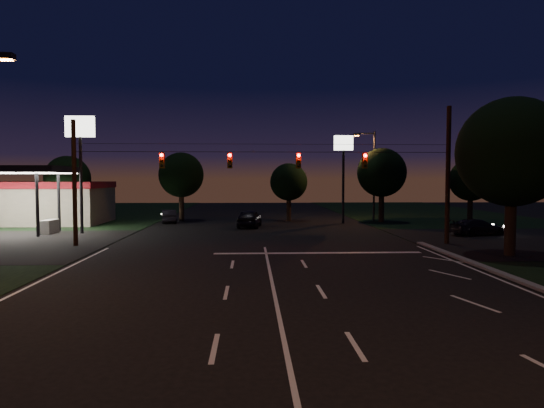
{
  "coord_description": "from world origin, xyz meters",
  "views": [
    {
      "loc": [
        -0.87,
        -16.11,
        4.29
      ],
      "look_at": [
        0.21,
        8.49,
        3.0
      ],
      "focal_mm": 32.0,
      "sensor_mm": 36.0,
      "label": 1
    }
  ],
  "objects": [
    {
      "name": "pole_sign_right",
      "position": [
        8.0,
        30.0,
        6.24
      ],
      "size": [
        1.8,
        0.3,
        8.4
      ],
      "color": "black",
      "rests_on": "ground"
    },
    {
      "name": "car_oncoming_a",
      "position": [
        -1.0,
        26.69,
        0.79
      ],
      "size": [
        2.42,
        4.82,
        1.57
      ],
      "primitive_type": "imported",
      "rotation": [
        0.0,
        0.0,
        3.02
      ],
      "color": "black",
      "rests_on": "ground"
    },
    {
      "name": "stop_bar",
      "position": [
        3.0,
        11.5,
        0.01
      ],
      "size": [
        12.0,
        0.5,
        0.01
      ],
      "primitive_type": "cube",
      "color": "silver",
      "rests_on": "ground"
    },
    {
      "name": "tree_right_near",
      "position": [
        13.53,
        10.17,
        5.68
      ],
      "size": [
        6.0,
        6.0,
        8.76
      ],
      "color": "black",
      "rests_on": "ground"
    },
    {
      "name": "car_oncoming_b",
      "position": [
        -8.88,
        31.45,
        0.63
      ],
      "size": [
        2.06,
        4.02,
        1.26
      ],
      "primitive_type": "imported",
      "rotation": [
        0.0,
        0.0,
        3.34
      ],
      "color": "black",
      "rests_on": "ground"
    },
    {
      "name": "tree_far_b",
      "position": [
        -7.98,
        34.13,
        4.61
      ],
      "size": [
        4.6,
        4.6,
        6.98
      ],
      "color": "black",
      "rests_on": "ground"
    },
    {
      "name": "tree_far_d",
      "position": [
        12.02,
        31.13,
        4.83
      ],
      "size": [
        4.8,
        4.8,
        7.3
      ],
      "color": "black",
      "rests_on": "ground"
    },
    {
      "name": "car_cross",
      "position": [
        16.2,
        19.55,
        0.62
      ],
      "size": [
        4.59,
        2.8,
        1.24
      ],
      "primitive_type": "imported",
      "rotation": [
        0.0,
        0.0,
        1.83
      ],
      "color": "black",
      "rests_on": "ground"
    },
    {
      "name": "ground",
      "position": [
        0.0,
        0.0,
        0.0
      ],
      "size": [
        140.0,
        140.0,
        0.0
      ],
      "primitive_type": "plane",
      "color": "black",
      "rests_on": "ground"
    },
    {
      "name": "tree_far_c",
      "position": [
        3.02,
        33.1,
        3.9
      ],
      "size": [
        3.8,
        3.8,
        5.86
      ],
      "color": "black",
      "rests_on": "ground"
    },
    {
      "name": "signal_span",
      "position": [
        -0.0,
        14.96,
        5.5
      ],
      "size": [
        24.0,
        0.4,
        1.56
      ],
      "color": "black",
      "rests_on": "ground"
    },
    {
      "name": "tree_far_a",
      "position": [
        -17.98,
        30.12,
        4.26
      ],
      "size": [
        4.2,
        4.2,
        6.42
      ],
      "color": "black",
      "rests_on": "ground"
    },
    {
      "name": "pole_sign_left_near",
      "position": [
        -14.0,
        22.0,
        6.98
      ],
      "size": [
        2.2,
        0.3,
        9.1
      ],
      "color": "black",
      "rests_on": "ground"
    },
    {
      "name": "utility_pole_right",
      "position": [
        12.0,
        15.0,
        0.0
      ],
      "size": [
        0.3,
        0.3,
        9.0
      ],
      "primitive_type": "cylinder",
      "color": "black",
      "rests_on": "ground"
    },
    {
      "name": "utility_pole_left",
      "position": [
        -12.0,
        15.0,
        0.0
      ],
      "size": [
        0.28,
        0.28,
        8.0
      ],
      "primitive_type": "cylinder",
      "color": "black",
      "rests_on": "ground"
    },
    {
      "name": "tree_far_e",
      "position": [
        20.02,
        29.11,
        4.11
      ],
      "size": [
        4.0,
        4.0,
        6.18
      ],
      "color": "black",
      "rests_on": "ground"
    },
    {
      "name": "street_light_right_far",
      "position": [
        11.24,
        32.0,
        5.24
      ],
      "size": [
        2.2,
        0.35,
        9.0
      ],
      "color": "black",
      "rests_on": "ground"
    },
    {
      "name": "gas_station",
      "position": [
        -21.86,
        30.39,
        2.38
      ],
      "size": [
        14.2,
        16.1,
        5.25
      ],
      "color": "gray",
      "rests_on": "ground"
    },
    {
      "name": "center_line",
      "position": [
        0.0,
        -6.0,
        0.01
      ],
      "size": [
        0.14,
        40.0,
        0.01
      ],
      "primitive_type": "cube",
      "color": "silver",
      "rests_on": "ground"
    }
  ]
}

